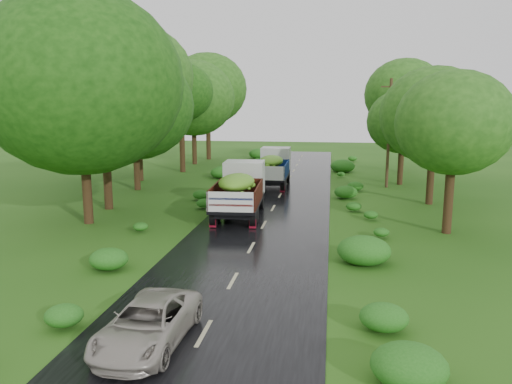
% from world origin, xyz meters
% --- Properties ---
extents(ground, '(120.00, 120.00, 0.00)m').
position_xyz_m(ground, '(0.00, 0.00, 0.00)').
color(ground, '#1F4C10').
rests_on(ground, ground).
extents(road, '(6.50, 80.00, 0.02)m').
position_xyz_m(road, '(0.00, 5.00, 0.01)').
color(road, black).
rests_on(road, ground).
extents(road_lines, '(0.12, 69.60, 0.00)m').
position_xyz_m(road_lines, '(0.00, 6.00, 0.02)').
color(road_lines, '#BFB78C').
rests_on(road_lines, road).
extents(truck_near, '(2.63, 6.59, 2.72)m').
position_xyz_m(truck_near, '(-1.56, 10.01, 1.54)').
color(truck_near, black).
rests_on(truck_near, ground).
extents(truck_far, '(2.29, 6.29, 2.64)m').
position_xyz_m(truck_far, '(-0.91, 19.86, 1.49)').
color(truck_far, black).
rests_on(truck_far, ground).
extents(car, '(2.01, 4.08, 1.11)m').
position_xyz_m(car, '(-1.24, -4.79, 0.58)').
color(car, '#A69E93').
rests_on(car, road).
extents(utility_pole, '(1.35, 0.23, 7.69)m').
position_xyz_m(utility_pole, '(7.25, 20.30, 3.96)').
color(utility_pole, '#382616').
rests_on(utility_pole, ground).
extents(trees_left, '(6.92, 32.75, 9.80)m').
position_xyz_m(trees_left, '(-9.87, 20.31, 6.88)').
color(trees_left, black).
rests_on(trees_left, ground).
extents(trees_right, '(4.41, 24.34, 8.34)m').
position_xyz_m(trees_right, '(8.96, 18.95, 5.50)').
color(trees_right, black).
rests_on(trees_right, ground).
extents(shrubs, '(11.90, 44.00, 0.70)m').
position_xyz_m(shrubs, '(0.00, 14.00, 0.35)').
color(shrubs, '#1F6117').
rests_on(shrubs, ground).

